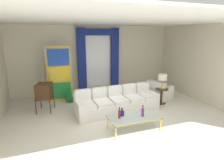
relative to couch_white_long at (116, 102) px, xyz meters
The scene contains 16 objects.
ground_plane 0.70m from the couch_white_long, 98.97° to the right, with size 16.00×16.00×0.00m, color silver.
wall_rear 2.71m from the couch_white_long, 92.32° to the left, with size 8.00×0.12×3.00m, color beige.
wall_right 3.76m from the couch_white_long, ahead, with size 0.12×7.00×3.00m, color beige.
ceiling_slab 2.72m from the couch_white_long, 119.22° to the left, with size 8.00×7.60×0.04m, color white.
curtained_window 2.69m from the couch_white_long, 89.34° to the left, with size 2.00×0.17×2.70m.
couch_white_long is the anchor object (origin of this frame).
coffee_table 1.45m from the couch_white_long, 91.95° to the right, with size 1.42×0.72×0.41m.
bottle_blue_decanter 1.56m from the couch_white_long, 83.49° to the right, with size 0.07×0.07×0.33m.
bottle_crystal_tall 1.54m from the couch_white_long, 108.62° to the right, with size 0.07×0.07×0.33m.
bottle_amber_squat 1.36m from the couch_white_long, 105.00° to the right, with size 0.13×0.13×0.23m.
vintage_tv 2.53m from the couch_white_long, 161.27° to the left, with size 0.65×0.71×1.35m.
armchair_white 2.14m from the couch_white_long, 12.52° to the left, with size 1.06×1.05×0.80m.
stained_glass_divider 2.53m from the couch_white_long, 136.56° to the left, with size 0.95×0.05×2.20m.
peacock_figurine 1.90m from the couch_white_long, 136.73° to the left, with size 0.44×0.60×0.50m.
round_side_table 1.88m from the couch_white_long, ahead, with size 0.48×0.48×0.59m.
table_lamp_brass 2.02m from the couch_white_long, ahead, with size 0.32×0.32×0.57m.
Camera 1 is at (-2.18, -5.11, 2.64)m, focal length 29.83 mm.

